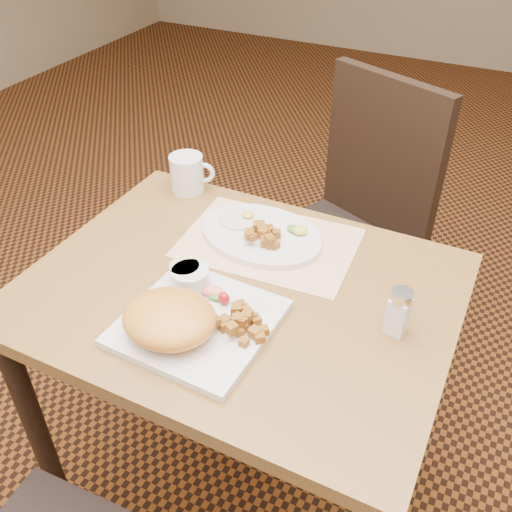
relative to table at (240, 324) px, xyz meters
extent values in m
plane|color=black|center=(0.00, 0.00, -0.64)|extent=(8.00, 8.00, 0.00)
cube|color=olive|center=(0.00, 0.00, 0.09)|extent=(0.90, 0.70, 0.03)
cylinder|color=black|center=(-0.40, -0.30, -0.28)|extent=(0.05, 0.05, 0.71)
cylinder|color=black|center=(-0.40, 0.30, -0.28)|extent=(0.05, 0.05, 0.71)
cylinder|color=black|center=(0.40, 0.30, -0.28)|extent=(0.05, 0.05, 0.71)
cube|color=black|center=(0.01, 0.60, -0.19)|extent=(0.55, 0.55, 0.05)
cylinder|color=black|center=(0.25, 0.70, -0.43)|extent=(0.04, 0.04, 0.42)
cylinder|color=black|center=(0.11, 0.36, -0.43)|extent=(0.04, 0.04, 0.42)
cylinder|color=black|center=(-0.08, 0.84, -0.43)|extent=(0.04, 0.04, 0.42)
cylinder|color=black|center=(-0.22, 0.50, -0.43)|extent=(0.04, 0.04, 0.42)
cube|color=black|center=(0.09, 0.78, 0.08)|extent=(0.40, 0.20, 0.50)
cube|color=white|center=(-0.01, 0.17, 0.11)|extent=(0.42, 0.31, 0.00)
cube|color=silver|center=(-0.02, -0.14, 0.12)|extent=(0.29, 0.29, 0.02)
ellipsoid|color=orange|center=(-0.05, -0.19, 0.16)|extent=(0.18, 0.16, 0.07)
ellipsoid|color=orange|center=(-0.02, -0.21, 0.14)|extent=(0.07, 0.07, 0.03)
ellipsoid|color=orange|center=(-0.11, -0.16, 0.14)|extent=(0.07, 0.07, 0.03)
cylinder|color=silver|center=(-0.08, -0.06, 0.15)|extent=(0.08, 0.08, 0.04)
cylinder|color=beige|center=(-0.10, -0.05, 0.17)|extent=(0.06, 0.06, 0.01)
ellipsoid|color=#387223|center=(-0.01, -0.07, 0.13)|extent=(0.05, 0.04, 0.01)
ellipsoid|color=red|center=(0.01, -0.08, 0.14)|extent=(0.03, 0.03, 0.03)
ellipsoid|color=#F28C72|center=(-0.03, -0.06, 0.14)|extent=(0.06, 0.04, 0.02)
cylinder|color=white|center=(-0.10, 0.21, 0.13)|extent=(0.10, 0.10, 0.01)
ellipsoid|color=yellow|center=(-0.09, 0.22, 0.14)|extent=(0.03, 0.03, 0.01)
ellipsoid|color=#387223|center=(0.03, 0.22, 0.13)|extent=(0.04, 0.03, 0.01)
ellipsoid|color=yellow|center=(0.05, 0.21, 0.14)|extent=(0.04, 0.04, 0.02)
cube|color=white|center=(0.33, 0.02, 0.15)|extent=(0.04, 0.04, 0.08)
cylinder|color=silver|center=(0.33, 0.02, 0.20)|extent=(0.05, 0.05, 0.02)
cylinder|color=silver|center=(-0.31, 0.30, 0.16)|extent=(0.09, 0.09, 0.10)
torus|color=silver|center=(-0.27, 0.32, 0.16)|extent=(0.06, 0.04, 0.06)
cube|color=#A4611A|center=(0.07, -0.10, 0.13)|extent=(0.02, 0.02, 0.01)
cube|color=#A4611A|center=(0.04, -0.13, 0.14)|extent=(0.03, 0.03, 0.02)
cube|color=#A4611A|center=(0.12, -0.14, 0.13)|extent=(0.03, 0.03, 0.02)
cube|color=#A4611A|center=(0.08, -0.13, 0.14)|extent=(0.02, 0.02, 0.02)
cube|color=#A4611A|center=(0.06, -0.09, 0.15)|extent=(0.02, 0.02, 0.01)
cube|color=#A4611A|center=(0.04, -0.13, 0.13)|extent=(0.03, 0.03, 0.02)
cube|color=#A4611A|center=(0.08, -0.11, 0.15)|extent=(0.02, 0.02, 0.02)
cube|color=#A4611A|center=(0.06, -0.13, 0.13)|extent=(0.03, 0.03, 0.02)
cube|color=#A4611A|center=(0.10, -0.13, 0.13)|extent=(0.03, 0.02, 0.02)
cube|color=#A4611A|center=(0.09, -0.10, 0.13)|extent=(0.03, 0.03, 0.02)
cube|color=#A4611A|center=(0.07, -0.10, 0.15)|extent=(0.02, 0.02, 0.02)
cube|color=#A4611A|center=(0.08, -0.12, 0.15)|extent=(0.02, 0.02, 0.02)
cube|color=#A4611A|center=(0.05, -0.10, 0.15)|extent=(0.03, 0.03, 0.02)
cube|color=#A4611A|center=(0.12, -0.12, 0.13)|extent=(0.02, 0.02, 0.02)
cube|color=#A4611A|center=(0.04, -0.14, 0.13)|extent=(0.03, 0.03, 0.02)
cube|color=#A4611A|center=(0.07, -0.13, 0.15)|extent=(0.03, 0.03, 0.02)
cube|color=#A4611A|center=(0.08, -0.10, 0.14)|extent=(0.03, 0.03, 0.02)
cube|color=#A4611A|center=(0.11, -0.13, 0.13)|extent=(0.02, 0.02, 0.01)
cube|color=#A4611A|center=(0.06, -0.12, 0.15)|extent=(0.02, 0.02, 0.02)
cube|color=#A4611A|center=(0.07, -0.16, 0.15)|extent=(0.03, 0.03, 0.02)
cube|color=#A4611A|center=(0.08, -0.14, 0.13)|extent=(0.02, 0.02, 0.01)
cube|color=#A4611A|center=(0.06, -0.13, 0.13)|extent=(0.02, 0.02, 0.02)
cube|color=#A4611A|center=(0.03, -0.15, 0.15)|extent=(0.02, 0.02, 0.01)
cube|color=#A4611A|center=(0.05, -0.09, 0.15)|extent=(0.02, 0.02, 0.02)
cube|color=#A4611A|center=(0.10, -0.16, 0.13)|extent=(0.02, 0.02, 0.01)
cube|color=#A4611A|center=(0.06, -0.13, 0.13)|extent=(0.02, 0.02, 0.01)
cube|color=#A4611A|center=(0.07, -0.13, 0.15)|extent=(0.02, 0.02, 0.02)
cube|color=#A4611A|center=(0.02, 0.14, 0.14)|extent=(0.02, 0.02, 0.02)
cube|color=#A4611A|center=(-0.04, 0.18, 0.14)|extent=(0.03, 0.03, 0.02)
cube|color=#A4611A|center=(-0.03, 0.12, 0.15)|extent=(0.02, 0.02, 0.01)
cube|color=#A4611A|center=(-0.02, 0.19, 0.14)|extent=(0.03, 0.03, 0.02)
cube|color=#A4611A|center=(-0.05, 0.15, 0.14)|extent=(0.03, 0.03, 0.02)
cube|color=#A4611A|center=(0.00, 0.14, 0.14)|extent=(0.03, 0.03, 0.02)
cube|color=#A4611A|center=(0.01, 0.13, 0.15)|extent=(0.02, 0.02, 0.01)
cube|color=#A4611A|center=(-0.03, 0.18, 0.14)|extent=(0.02, 0.02, 0.02)
cube|color=#A4611A|center=(0.01, 0.18, 0.14)|extent=(0.02, 0.02, 0.02)
cube|color=#A4611A|center=(0.01, 0.13, 0.14)|extent=(0.02, 0.02, 0.01)
cube|color=#A4611A|center=(-0.02, 0.16, 0.14)|extent=(0.02, 0.03, 0.02)
cube|color=#A4611A|center=(-0.02, 0.17, 0.14)|extent=(0.03, 0.03, 0.02)
cube|color=#A4611A|center=(0.01, 0.14, 0.15)|extent=(0.03, 0.03, 0.02)
cube|color=#A4611A|center=(-0.04, 0.13, 0.15)|extent=(0.03, 0.03, 0.02)
cube|color=#A4611A|center=(-0.02, 0.16, 0.14)|extent=(0.03, 0.03, 0.02)
cube|color=#A4611A|center=(0.00, 0.14, 0.14)|extent=(0.02, 0.02, 0.02)
cube|color=#A4611A|center=(0.00, 0.13, 0.14)|extent=(0.02, 0.02, 0.02)
cube|color=#A4611A|center=(-0.04, 0.20, 0.14)|extent=(0.02, 0.02, 0.01)
camera|label=1|loc=(0.45, -0.82, 0.90)|focal=40.00mm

